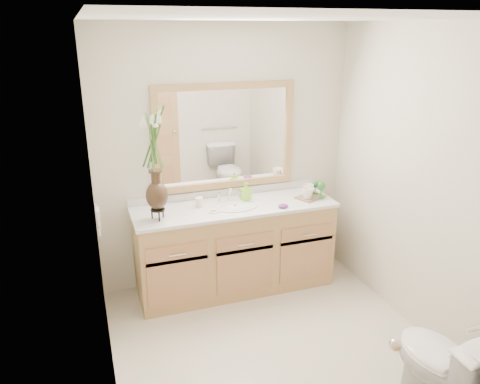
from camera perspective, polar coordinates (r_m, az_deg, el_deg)
name	(u,v)px	position (r m, az deg, el deg)	size (l,w,h in m)	color
floor	(277,351)	(3.80, 4.55, -18.76)	(2.60, 2.60, 0.00)	beige
ceiling	(288,18)	(2.99, 5.84, 20.39)	(2.40, 2.60, 0.02)	white
wall_back	(225,158)	(4.36, -1.86, 4.17)	(2.40, 0.02, 2.40)	silver
wall_front	(404,306)	(2.21, 19.34, -12.99)	(2.40, 0.02, 2.40)	silver
wall_left	(99,228)	(2.95, -16.76, -4.28)	(0.02, 2.60, 2.40)	silver
wall_right	(426,187)	(3.83, 21.73, 0.62)	(0.02, 2.60, 2.40)	silver
vanity	(235,248)	(4.39, -0.63, -6.89)	(1.80, 0.55, 0.80)	tan
counter	(235,207)	(4.22, -0.65, -1.83)	(1.84, 0.57, 0.03)	silver
sink	(235,212)	(4.22, -0.57, -2.41)	(0.38, 0.34, 0.23)	white
mirror	(225,137)	(4.29, -1.81, 6.74)	(1.32, 0.04, 0.97)	white
switch_plate	(98,216)	(3.74, -16.90, -2.86)	(0.02, 0.12, 0.12)	white
door	(338,357)	(2.18, 11.88, -19.08)	(0.80, 0.03, 2.00)	tan
toilet	(444,369)	(3.31, 23.58, -19.19)	(0.42, 0.75, 0.74)	white
flower_vase	(154,149)	(3.79, -10.44, 5.12)	(0.21, 0.21, 0.88)	black
tumbler	(199,202)	(4.18, -4.99, -1.26)	(0.07, 0.07, 0.09)	white
soap_dish	(214,211)	(4.07, -3.23, -2.35)	(0.09, 0.09, 0.03)	white
soap_bottle	(246,192)	(4.32, 0.72, -0.02)	(0.07, 0.07, 0.16)	#8FE936
purple_dish	(283,206)	(4.18, 5.28, -1.70)	(0.09, 0.07, 0.03)	#6D2879
tray	(310,197)	(4.46, 8.58, -0.59)	(0.27, 0.18, 0.01)	brown
mug_left	(308,193)	(4.37, 8.25, -0.13)	(0.11, 0.10, 0.11)	white
mug_right	(308,189)	(4.48, 8.29, 0.34)	(0.11, 0.10, 0.11)	white
goblet_front	(321,187)	(4.41, 9.89, 0.65)	(0.07, 0.07, 0.16)	#246D28
goblet_back	(315,185)	(4.51, 9.17, 0.87)	(0.06, 0.06, 0.13)	#246D28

